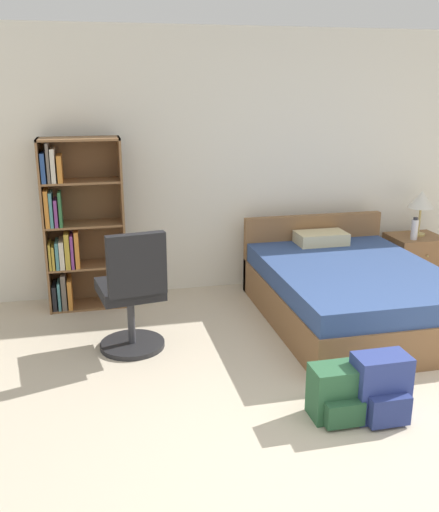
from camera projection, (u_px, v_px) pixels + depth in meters
The scene contains 10 objects.
ground_plane at pixel (436, 466), 3.23m from camera, with size 14.00×14.00×0.00m, color beige.
wall_back at pixel (268, 162), 5.86m from camera, with size 9.00×0.06×2.60m.
bookshelf at pixel (74, 228), 5.32m from camera, with size 0.73×0.33×1.61m.
bed at pixel (349, 291), 5.17m from camera, with size 1.47×2.01×0.77m.
office_chair at pixel (132, 295), 4.46m from camera, with size 0.55×0.62×1.03m.
nightstand at pixel (414, 259), 6.16m from camera, with size 0.54×0.49×0.51m.
table_lamp at pixel (421, 200), 6.01m from camera, with size 0.27×0.27×0.48m.
water_bottle at pixel (415, 229), 5.92m from camera, with size 0.07×0.07×0.23m.
backpack_blue at pixel (381, 388), 3.65m from camera, with size 0.35×0.29×0.43m.
backpack_green at pixel (337, 394), 3.65m from camera, with size 0.33×0.29×0.35m.
Camera 1 is at (-1.81, -2.40, 2.08)m, focal length 40.00 mm.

